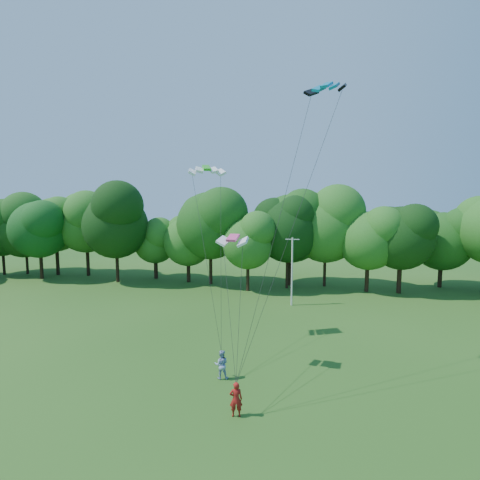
# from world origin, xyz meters

# --- Properties ---
(utility_pole) EXTENTS (1.47, 0.18, 7.36)m
(utility_pole) POSITION_xyz_m (3.24, 27.61, 3.81)
(utility_pole) COLOR silver
(utility_pole) RESTS_ON ground
(kite_flyer_left) EXTENTS (0.78, 0.59, 1.90)m
(kite_flyer_left) POSITION_xyz_m (0.73, 6.31, 0.95)
(kite_flyer_left) COLOR #A21814
(kite_flyer_left) RESTS_ON ground
(kite_flyer_right) EXTENTS (1.01, 0.84, 1.88)m
(kite_flyer_right) POSITION_xyz_m (-0.89, 10.28, 0.94)
(kite_flyer_right) COLOR #96A7D1
(kite_flyer_right) RESTS_ON ground
(kite_teal) EXTENTS (2.73, 2.00, 0.61)m
(kite_teal) POSITION_xyz_m (5.44, 12.71, 18.60)
(kite_teal) COLOR #057CA5
(kite_teal) RESTS_ON ground
(kite_green) EXTENTS (3.14, 2.24, 0.57)m
(kite_green) POSITION_xyz_m (-3.49, 17.31, 13.95)
(kite_green) COLOR green
(kite_green) RESTS_ON ground
(kite_pink) EXTENTS (2.16, 1.28, 0.45)m
(kite_pink) POSITION_xyz_m (-0.37, 11.75, 8.98)
(kite_pink) COLOR #F2438A
(kite_pink) RESTS_ON ground
(tree_back_west) EXTENTS (8.76, 8.76, 12.75)m
(tree_back_west) POSITION_xyz_m (-32.39, 35.43, 7.96)
(tree_back_west) COLOR black
(tree_back_west) RESTS_ON ground
(tree_back_center) EXTENTS (8.62, 8.62, 12.54)m
(tree_back_center) POSITION_xyz_m (2.50, 35.32, 7.83)
(tree_back_center) COLOR #322613
(tree_back_center) RESTS_ON ground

